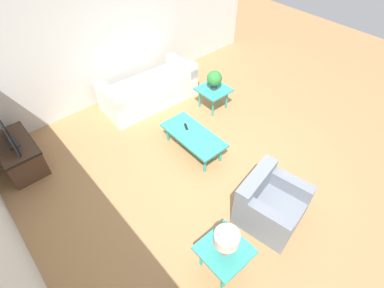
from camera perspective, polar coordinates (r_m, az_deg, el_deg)
The scene contains 12 objects.
ground_plane at distance 5.19m, azimuth 4.77°, elevation -4.39°, with size 14.00×14.00×0.00m, color #A87A4C.
wall_right at distance 6.43m, azimuth -15.14°, elevation 19.88°, with size 0.12×7.20×2.70m.
sofa at distance 6.42m, azimuth -8.00°, elevation 9.99°, with size 0.98×1.99×0.75m.
armchair at distance 4.48m, azimuth 14.44°, elevation -11.00°, with size 0.95×0.97×0.76m.
coffee_table at distance 5.21m, azimuth 0.24°, elevation 1.54°, with size 1.20×0.56×0.39m.
side_table_plant at distance 6.16m, azimuth 4.14°, elevation 9.97°, with size 0.58×0.58×0.47m.
side_table_lamp at distance 3.90m, azimuth 6.20°, elevation -19.71°, with size 0.58×0.58×0.47m.
tv_stand_chest at distance 5.77m, azimuth -30.11°, elevation -1.65°, with size 1.01×0.56×0.52m.
television at distance 5.45m, azimuth -32.14°, elevation 2.20°, with size 0.83×0.16×0.59m.
potted_plant at distance 5.99m, azimuth 4.28°, elevation 12.27°, with size 0.30×0.30×0.40m.
table_lamp at distance 3.64m, azimuth 6.57°, elevation -17.69°, with size 0.30×0.30×0.36m.
remote_control at distance 5.31m, azimuth -1.15°, elevation 3.33°, with size 0.16×0.11×0.02m.
Camera 1 is at (-2.26, 2.54, 3.92)m, focal length 28.00 mm.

